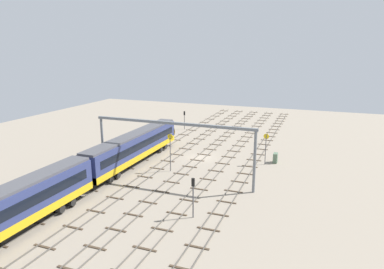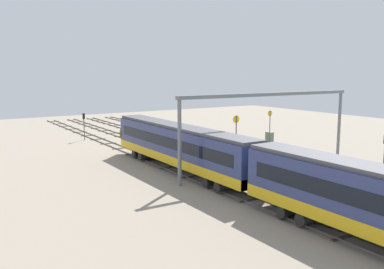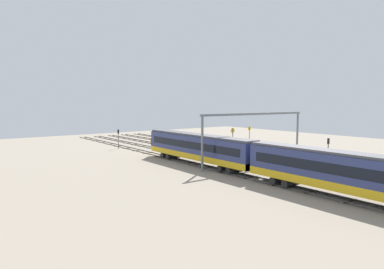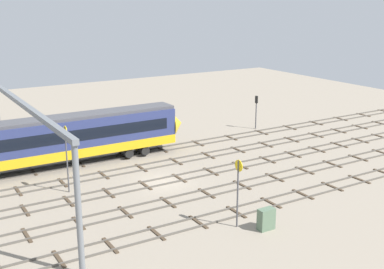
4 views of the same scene
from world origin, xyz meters
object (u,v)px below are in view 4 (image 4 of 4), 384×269
overhead_gantry (26,127)px  speed_sign_mid_trackside (238,185)px  speed_sign_near_foreground (66,151)px  signal_light_trackside_departure (256,107)px  relay_cabinet (266,219)px

overhead_gantry → speed_sign_mid_trackside: overhead_gantry is taller
speed_sign_near_foreground → signal_light_trackside_departure: bearing=17.9°
overhead_gantry → speed_sign_mid_trackside: size_ratio=4.62×
overhead_gantry → speed_sign_near_foreground: 4.86m
speed_sign_near_foreground → overhead_gantry: bearing=-151.5°
speed_sign_near_foreground → speed_sign_mid_trackside: (8.08, -12.65, -0.44)m
overhead_gantry → speed_sign_near_foreground: size_ratio=4.03×
speed_sign_mid_trackside → relay_cabinet: 3.14m
speed_sign_mid_trackside → signal_light_trackside_departure: bearing=48.9°
speed_sign_near_foreground → signal_light_trackside_departure: size_ratio=1.37×
speed_sign_mid_trackside → relay_cabinet: bearing=-43.6°
signal_light_trackside_departure → speed_sign_mid_trackside: bearing=-131.1°
relay_cabinet → signal_light_trackside_departure: bearing=53.1°
overhead_gantry → relay_cabinet: overhead_gantry is taller
speed_sign_near_foreground → signal_light_trackside_departure: (26.55, 8.56, -0.87)m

